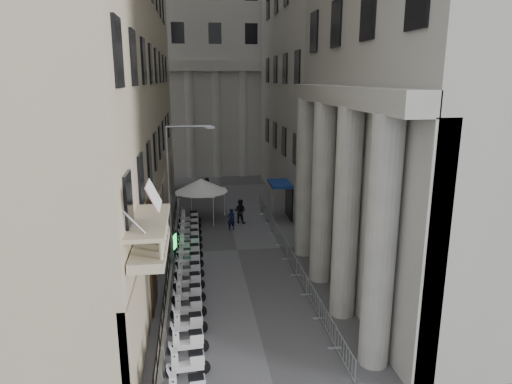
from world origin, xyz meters
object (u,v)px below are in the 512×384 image
Objects in this scene: info_kiosk at (173,244)px; pedestrian_b at (240,211)px; security_tent at (196,184)px; street_lamp at (175,186)px; pedestrian_a at (231,219)px.

info_kiosk is 0.87× the size of pedestrian_b.
street_lamp is (-1.23, -10.44, 2.31)m from security_tent.
security_tent is 0.49× the size of street_lamp.
pedestrian_b reaches higher than info_kiosk.
pedestrian_b reaches higher than pedestrian_a.
security_tent is 8.78m from info_kiosk.
security_tent is 10.76m from street_lamp.
street_lamp is at bearing 48.61° from pedestrian_a.
security_tent is at bearing -66.84° from pedestrian_a.
street_lamp is 8.96m from pedestrian_a.
security_tent is at bearing -1.04° from pedestrian_b.
street_lamp reaches higher than info_kiosk.
security_tent is 2.16× the size of pedestrian_b.
pedestrian_b is (4.99, 6.48, 0.12)m from info_kiosk.
security_tent is 2.51× the size of pedestrian_a.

